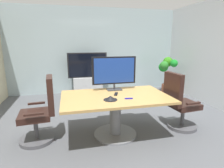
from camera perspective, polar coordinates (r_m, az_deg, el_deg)
ground_plane at (r=3.48m, az=2.69°, el=-14.90°), size 7.05×7.05×0.00m
wall_back_glass_partition at (r=6.04m, az=-5.33°, el=10.28°), size 5.50×0.10×2.68m
conference_table at (r=3.19m, az=1.06°, el=-7.02°), size 1.82×1.13×0.73m
office_chair_left at (r=3.27m, az=-21.33°, el=-8.97°), size 0.61×0.59×1.09m
office_chair_right at (r=3.69m, az=20.33°, el=-6.36°), size 0.61×0.59×1.09m
tv_monitor at (r=3.44m, az=0.70°, el=3.98°), size 0.84×0.18×0.64m
wall_display_unit at (r=5.77m, az=-7.56°, el=1.07°), size 1.20×0.36×1.31m
potted_plant at (r=6.01m, az=16.84°, el=3.90°), size 0.56×0.63×1.16m
conference_phone at (r=2.90m, az=-0.49°, el=-4.44°), size 0.22×0.22×0.07m
remote_control at (r=3.20m, az=1.28°, el=-3.13°), size 0.11×0.18×0.02m
whiteboard_marker at (r=2.96m, az=5.25°, el=-4.53°), size 0.13×0.04×0.02m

